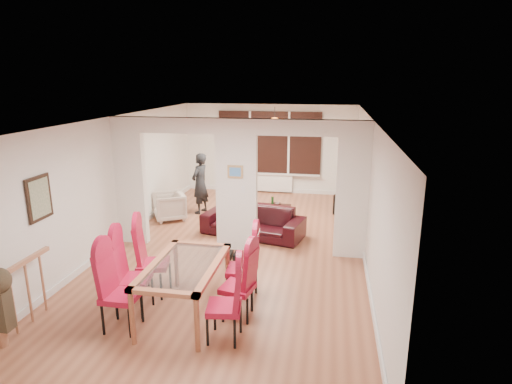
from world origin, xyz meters
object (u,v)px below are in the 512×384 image
(bottle, at_px, (272,201))
(dining_chair_la, at_px, (121,290))
(dining_chair_lb, at_px, (133,274))
(armchair, at_px, (169,206))
(dining_chair_lc, at_px, (153,259))
(dining_chair_ra, at_px, (224,301))
(person, at_px, (200,183))
(dining_chair_rc, at_px, (242,265))
(bowl, at_px, (277,204))
(dining_table, at_px, (185,289))
(dining_chair_rb, at_px, (237,282))
(coffee_table, at_px, (271,210))
(sofa, at_px, (253,221))
(television, at_px, (337,200))

(bottle, bearing_deg, dining_chair_la, -103.84)
(dining_chair_lb, relative_size, armchair, 1.63)
(dining_chair_lc, bearing_deg, dining_chair_ra, -49.05)
(dining_chair_ra, xyz_separation_m, person, (-1.92, 5.21, 0.22))
(dining_chair_lc, bearing_deg, dining_chair_rc, -9.73)
(dining_chair_la, distance_m, armchair, 4.68)
(armchair, relative_size, person, 0.47)
(dining_chair_lb, xyz_separation_m, bottle, (1.36, 4.89, -0.23))
(dining_chair_la, relative_size, dining_chair_rc, 1.03)
(person, bearing_deg, dining_chair_rc, 41.63)
(bowl, bearing_deg, dining_table, -97.89)
(armchair, bearing_deg, dining_chair_rb, 2.74)
(dining_chair_lb, xyz_separation_m, dining_chair_lc, (0.07, 0.55, -0.00))
(coffee_table, bearing_deg, dining_chair_rc, -87.93)
(dining_chair_la, relative_size, sofa, 0.53)
(dining_chair_ra, distance_m, television, 6.25)
(dining_chair_la, height_order, dining_chair_ra, dining_chair_la)
(dining_chair_rc, xyz_separation_m, television, (1.49, 4.96, -0.31))
(dining_table, distance_m, person, 4.89)
(dining_chair_rb, bearing_deg, television, 87.41)
(dining_table, xyz_separation_m, bottle, (0.59, 4.86, -0.05))
(coffee_table, xyz_separation_m, bowl, (0.14, 0.11, 0.14))
(television, bearing_deg, dining_chair_rb, -172.19)
(dining_chair_rb, bearing_deg, person, 125.17)
(dining_chair_rb, bearing_deg, dining_table, -162.35)
(dining_table, height_order, dining_chair_rb, dining_chair_rb)
(dining_chair_lb, height_order, armchair, dining_chair_lb)
(dining_table, height_order, bottle, dining_table)
(dining_table, relative_size, sofa, 0.78)
(dining_chair_lc, relative_size, armchair, 1.62)
(coffee_table, relative_size, bottle, 3.87)
(sofa, relative_size, coffee_table, 2.24)
(dining_table, relative_size, person, 1.11)
(dining_table, distance_m, coffee_table, 4.92)
(dining_chair_rc, xyz_separation_m, person, (-1.93, 4.11, 0.20))
(coffee_table, bearing_deg, person, -174.82)
(television, relative_size, bottle, 3.52)
(dining_chair_rb, relative_size, dining_chair_rc, 0.95)
(sofa, xyz_separation_m, bowl, (0.32, 1.63, -0.07))
(dining_chair_rb, bearing_deg, armchair, 134.80)
(dining_table, relative_size, television, 1.92)
(dining_chair_rb, xyz_separation_m, dining_chair_rc, (-0.05, 0.54, 0.03))
(dining_chair_lb, bearing_deg, television, 53.51)
(bowl, bearing_deg, dining_chair_ra, -89.93)
(sofa, xyz_separation_m, bottle, (0.22, 1.51, 0.03))
(dining_chair_lb, height_order, bowl, dining_chair_lb)
(dining_chair_ra, relative_size, bottle, 4.32)
(person, relative_size, bowl, 7.86)
(armchair, height_order, coffee_table, armchair)
(dining_chair_lc, distance_m, bottle, 4.54)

